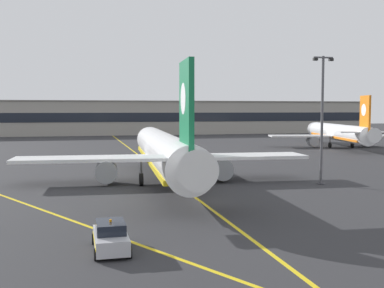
# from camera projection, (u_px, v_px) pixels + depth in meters

# --- Properties ---
(ground_plane) EXTENTS (400.00, 400.00, 0.00)m
(ground_plane) POSITION_uv_depth(u_px,v_px,m) (200.00, 203.00, 40.52)
(ground_plane) COLOR #2D2D30
(taxiway_centreline) EXTENTS (1.48, 180.00, 0.01)m
(taxiway_centreline) POSITION_uv_depth(u_px,v_px,m) (150.00, 164.00, 69.65)
(taxiway_centreline) COLOR yellow
(taxiway_centreline) RESTS_ON ground
(taxiway_lead_in_stripe) EXTENTS (29.28, 52.66, 0.01)m
(taxiway_lead_in_stripe) POSITION_uv_depth(u_px,v_px,m) (30.00, 206.00, 39.28)
(taxiway_lead_in_stripe) COLOR yellow
(taxiway_lead_in_stripe) RESTS_ON ground
(airliner_foreground) EXTENTS (32.23, 41.52, 11.65)m
(airliner_foreground) POSITION_uv_depth(u_px,v_px,m) (164.00, 152.00, 51.57)
(airliner_foreground) COLOR white
(airliner_foreground) RESTS_ON ground
(airliner_background) EXTENTS (29.01, 36.98, 10.46)m
(airliner_background) POSITION_uv_depth(u_px,v_px,m) (339.00, 133.00, 99.66)
(airliner_background) COLOR white
(airliner_background) RESTS_ON ground
(apron_lamp_post) EXTENTS (2.24, 0.90, 13.53)m
(apron_lamp_post) POSITION_uv_depth(u_px,v_px,m) (322.00, 118.00, 50.11)
(apron_lamp_post) COLOR #515156
(apron_lamp_post) RESTS_ON ground
(service_car_second) EXTENTS (2.02, 4.22, 1.79)m
(service_car_second) POSITION_uv_depth(u_px,v_px,m) (111.00, 237.00, 26.70)
(service_car_second) COLOR #B7B7BC
(service_car_second) RESTS_ON ground
(terminal_building) EXTENTS (153.18, 12.40, 10.69)m
(terminal_building) POSITION_uv_depth(u_px,v_px,m) (146.00, 118.00, 151.94)
(terminal_building) COLOR #9E998E
(terminal_building) RESTS_ON ground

